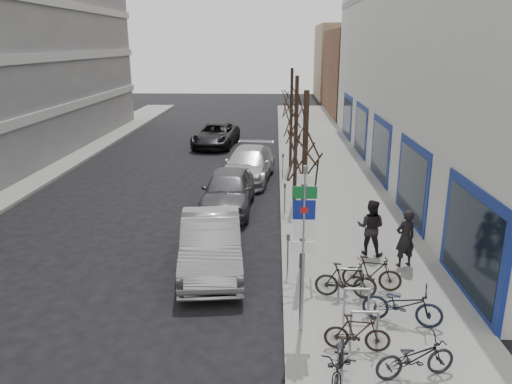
# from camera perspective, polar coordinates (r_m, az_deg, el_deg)

# --- Properties ---
(ground) EXTENTS (120.00, 120.00, 0.00)m
(ground) POSITION_cam_1_polar(r_m,az_deg,el_deg) (12.63, -6.27, -15.74)
(ground) COLOR black
(ground) RESTS_ON ground
(sidewalk_east) EXTENTS (5.00, 70.00, 0.15)m
(sidewalk_east) POSITION_cam_1_polar(r_m,az_deg,el_deg) (21.77, 9.40, -1.43)
(sidewalk_east) COLOR slate
(sidewalk_east) RESTS_ON ground
(brick_building_far) EXTENTS (12.00, 14.00, 8.00)m
(brick_building_far) POSITION_cam_1_polar(r_m,az_deg,el_deg) (51.85, 15.15, 13.05)
(brick_building_far) COLOR brown
(brick_building_far) RESTS_ON ground
(tan_building_far) EXTENTS (13.00, 12.00, 9.00)m
(tan_building_far) POSITION_cam_1_polar(r_m,az_deg,el_deg) (66.62, 12.78, 14.31)
(tan_building_far) COLOR #937A5B
(tan_building_far) RESTS_ON ground
(highway_sign_pole) EXTENTS (0.55, 0.10, 4.20)m
(highway_sign_pole) POSITION_cam_1_polar(r_m,az_deg,el_deg) (11.38, 5.42, -5.55)
(highway_sign_pole) COLOR gray
(highway_sign_pole) RESTS_ON ground
(bike_rack) EXTENTS (0.66, 2.26, 0.83)m
(bike_rack) POSITION_cam_1_polar(r_m,az_deg,el_deg) (12.86, 11.43, -11.97)
(bike_rack) COLOR gray
(bike_rack) RESTS_ON sidewalk_east
(tree_near) EXTENTS (1.80, 1.80, 5.50)m
(tree_near) POSITION_cam_1_polar(r_m,az_deg,el_deg) (14.31, 5.67, 5.93)
(tree_near) COLOR black
(tree_near) RESTS_ON ground
(tree_mid) EXTENTS (1.80, 1.80, 5.50)m
(tree_mid) POSITION_cam_1_polar(r_m,az_deg,el_deg) (20.72, 4.64, 9.27)
(tree_mid) COLOR black
(tree_mid) RESTS_ON ground
(tree_far) EXTENTS (1.80, 1.80, 5.50)m
(tree_far) POSITION_cam_1_polar(r_m,az_deg,el_deg) (27.18, 4.09, 11.02)
(tree_far) COLOR black
(tree_far) RESTS_ON ground
(meter_front) EXTENTS (0.10, 0.08, 1.27)m
(meter_front) POSITION_cam_1_polar(r_m,az_deg,el_deg) (14.74, 3.67, -6.68)
(meter_front) COLOR gray
(meter_front) RESTS_ON sidewalk_east
(meter_mid) EXTENTS (0.10, 0.08, 1.27)m
(meter_mid) POSITION_cam_1_polar(r_m,az_deg,el_deg) (19.91, 3.30, -0.41)
(meter_mid) COLOR gray
(meter_mid) RESTS_ON sidewalk_east
(meter_back) EXTENTS (0.10, 0.08, 1.27)m
(meter_back) POSITION_cam_1_polar(r_m,az_deg,el_deg) (25.22, 3.09, 3.26)
(meter_back) COLOR gray
(meter_back) RESTS_ON sidewalk_east
(bike_near_left) EXTENTS (0.93, 1.94, 1.14)m
(bike_near_left) POSITION_cam_1_polar(r_m,az_deg,el_deg) (10.55, 9.58, -18.45)
(bike_near_left) COLOR black
(bike_near_left) RESTS_ON sidewalk_east
(bike_near_right) EXTENTS (1.52, 0.60, 0.90)m
(bike_near_right) POSITION_cam_1_polar(r_m,az_deg,el_deg) (11.68, 11.50, -15.45)
(bike_near_right) COLOR black
(bike_near_right) RESTS_ON sidewalk_east
(bike_mid_curb) EXTENTS (2.01, 1.09, 1.17)m
(bike_mid_curb) POSITION_cam_1_polar(r_m,az_deg,el_deg) (12.88, 16.42, -11.91)
(bike_mid_curb) COLOR black
(bike_mid_curb) RESTS_ON sidewalk_east
(bike_mid_inner) EXTENTS (1.72, 0.70, 1.01)m
(bike_mid_inner) POSITION_cam_1_polar(r_m,az_deg,el_deg) (13.77, 10.24, -9.88)
(bike_mid_inner) COLOR black
(bike_mid_inner) RESTS_ON sidewalk_east
(bike_far_curb) EXTENTS (1.80, 0.92, 1.06)m
(bike_far_curb) POSITION_cam_1_polar(r_m,az_deg,el_deg) (11.15, 17.78, -17.22)
(bike_far_curb) COLOR black
(bike_far_curb) RESTS_ON sidewalk_east
(bike_far_inner) EXTENTS (1.72, 0.82, 1.00)m
(bike_far_inner) POSITION_cam_1_polar(r_m,az_deg,el_deg) (14.33, 13.10, -8.98)
(bike_far_inner) COLOR black
(bike_far_inner) RESTS_ON sidewalk_east
(parked_car_front) EXTENTS (2.39, 5.31, 1.69)m
(parked_car_front) POSITION_cam_1_polar(r_m,az_deg,el_deg) (15.46, -5.18, -5.85)
(parked_car_front) COLOR #98999D
(parked_car_front) RESTS_ON ground
(parked_car_mid) EXTENTS (2.17, 5.09, 1.71)m
(parked_car_mid) POSITION_cam_1_polar(r_m,az_deg,el_deg) (20.87, -3.20, 0.23)
(parked_car_mid) COLOR #4D4E52
(parked_car_mid) RESTS_ON ground
(parked_car_back) EXTENTS (2.90, 5.83, 1.63)m
(parked_car_back) POSITION_cam_1_polar(r_m,az_deg,el_deg) (25.49, -0.86, 3.18)
(parked_car_back) COLOR #B1B0B5
(parked_car_back) RESTS_ON ground
(lane_car) EXTENTS (3.08, 5.74, 1.53)m
(lane_car) POSITION_cam_1_polar(r_m,az_deg,el_deg) (34.16, -4.62, 6.50)
(lane_car) COLOR black
(lane_car) RESTS_ON ground
(pedestrian_near) EXTENTS (0.77, 0.63, 1.82)m
(pedestrian_near) POSITION_cam_1_polar(r_m,az_deg,el_deg) (15.88, 16.70, -5.08)
(pedestrian_near) COLOR black
(pedestrian_near) RESTS_ON sidewalk_east
(pedestrian_far) EXTENTS (0.81, 0.68, 1.87)m
(pedestrian_far) POSITION_cam_1_polar(r_m,az_deg,el_deg) (16.47, 12.98, -3.91)
(pedestrian_far) COLOR black
(pedestrian_far) RESTS_ON sidewalk_east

